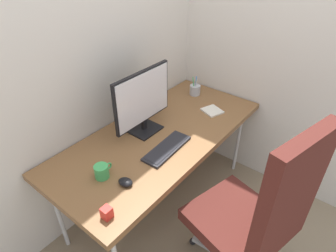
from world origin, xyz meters
TOP-DOWN VIEW (x-y plane):
  - ground_plane at (0.00, 0.00)m, footprint 8.00×8.00m
  - wall_back at (0.00, 0.40)m, footprint 3.44×0.04m
  - wall_side_right at (0.86, -0.26)m, footprint 0.04×2.52m
  - desk at (0.00, 0.00)m, footprint 1.66×0.75m
  - office_chair at (-0.18, -0.82)m, footprint 0.59×0.63m
  - monitor at (-0.04, 0.12)m, footprint 0.50×0.17m
  - keyboard at (-0.11, -0.15)m, footprint 0.39×0.15m
  - mouse at (-0.50, -0.16)m, footprint 0.08×0.10m
  - pen_holder at (0.64, 0.14)m, footprint 0.09×0.09m
  - notebook at (0.48, -0.13)m, footprint 0.17×0.18m
  - coffee_mug at (-0.54, -0.01)m, footprint 0.12×0.08m
  - desk_clamp_accessory at (-0.72, -0.25)m, footprint 0.05×0.05m

SIDE VIEW (x-z plane):
  - ground_plane at x=0.00m, z-range 0.00..0.00m
  - office_chair at x=-0.18m, z-range 0.02..1.26m
  - desk at x=0.00m, z-range 0.31..1.02m
  - notebook at x=0.48m, z-range 0.70..0.72m
  - keyboard at x=-0.11m, z-range 0.70..0.72m
  - mouse at x=-0.50m, z-range 0.70..0.74m
  - desk_clamp_accessory at x=-0.72m, z-range 0.70..0.77m
  - coffee_mug at x=-0.54m, z-range 0.70..0.79m
  - pen_holder at x=0.64m, z-range 0.66..0.83m
  - monitor at x=-0.04m, z-range 0.72..1.17m
  - wall_back at x=0.00m, z-range 0.00..2.80m
  - wall_side_right at x=0.86m, z-range 0.00..2.80m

